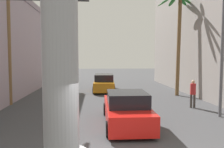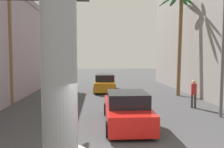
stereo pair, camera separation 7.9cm
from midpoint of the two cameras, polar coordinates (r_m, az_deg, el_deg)
name	(u,v)px [view 1 (the left image)]	position (r m, az deg, el deg)	size (l,w,h in m)	color
ground_plane	(105,101)	(15.63, -1.90, -7.11)	(88.94, 88.94, 0.00)	#424244
street_lamp	(215,32)	(12.45, 25.22, 9.85)	(2.62, 0.28, 7.23)	#59595E
traffic_light_mast	(16,35)	(11.09, -23.99, 9.20)	(4.93, 0.32, 5.85)	#333333
car_lead	(126,109)	(10.24, 3.52, -9.23)	(2.04, 4.73, 1.56)	black
car_far	(104,83)	(20.23, -2.20, -2.37)	(2.10, 4.63, 1.56)	black
palm_tree_mid_right	(178,27)	(18.85, 16.72, 11.68)	(3.12, 3.17, 8.21)	brown
palm_tree_mid_left	(7,25)	(15.89, -25.88, 11.48)	(2.58, 2.65, 8.68)	brown
pedestrian_mid_right	(193,92)	(14.35, 20.25, -4.35)	(0.36, 0.36, 1.72)	#3F3833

